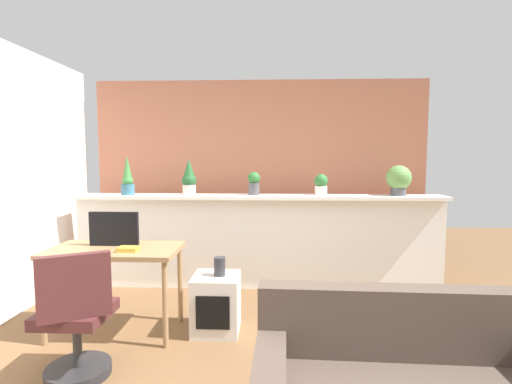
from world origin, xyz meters
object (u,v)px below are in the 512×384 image
Objects in this scene: potted_plant_2 at (254,183)px; desk at (115,257)px; office_chair at (76,325)px; potted_plant_1 at (189,178)px; potted_plant_4 at (399,179)px; tv_monitor at (114,229)px; potted_plant_0 at (128,179)px; potted_plant_3 at (321,184)px; book_on_desk at (128,249)px; side_cube_shelf at (216,304)px; vase_on_shelf at (220,266)px.

desk is at bearing -133.21° from potted_plant_2.
potted_plant_1 is at bearing 78.78° from office_chair.
potted_plant_4 reaches higher than desk.
tv_monitor is (-0.03, 0.08, 0.23)m from desk.
potted_plant_0 is at bearing -177.34° from potted_plant_2.
potted_plant_2 reaches higher than tv_monitor.
tv_monitor is (-2.81, -1.14, -0.38)m from potted_plant_4.
potted_plant_3 is 0.87m from potted_plant_4.
office_chair is at bearing -102.30° from book_on_desk.
potted_plant_1 is at bearing -175.95° from potted_plant_2.
potted_plant_1 reaches higher than potted_plant_4.
office_chair is (-0.37, -1.88, -0.90)m from potted_plant_1.
potted_plant_4 is (1.64, 0.00, 0.05)m from potted_plant_2.
potted_plant_2 is at bearing 53.47° from book_on_desk.
tv_monitor is at bearing 94.20° from office_chair.
tv_monitor reaches higher than side_cube_shelf.
tv_monitor reaches higher than vase_on_shelf.
tv_monitor is (-1.94, -1.14, -0.32)m from potted_plant_3.
office_chair is (0.06, -0.80, -0.51)m from tv_monitor.
tv_monitor is 0.30m from book_on_desk.
side_cube_shelf is (1.17, -1.10, -1.03)m from potted_plant_0.
potted_plant_0 is 1.33m from desk.
potted_plant_2 is (0.74, 0.05, -0.06)m from potted_plant_1.
potted_plant_0 reaches higher than potted_plant_2.
potted_plant_2 is 0.53× the size of side_cube_shelf.
potted_plant_4 is (0.87, -0.00, 0.06)m from potted_plant_3.
vase_on_shelf is at bearing -1.43° from tv_monitor.
side_cube_shelf is (0.46, -1.11, -1.04)m from potted_plant_1.
potted_plant_3 reaches higher than tv_monitor.
potted_plant_0 is 0.41× the size of desk.
side_cube_shelf is at bearing -148.61° from potted_plant_4.
tv_monitor is at bearing 112.69° from desk.
desk is at bearing -176.75° from side_cube_shelf.
potted_plant_0 is 1.91m from side_cube_shelf.
potted_plant_1 reaches higher than side_cube_shelf.
desk is 0.90m from vase_on_shelf.
potted_plant_1 is 0.46× the size of office_chair.
desk is 0.78m from office_chair.
potted_plant_0 is 0.71m from potted_plant_1.
book_on_desk is at bearing -153.14° from potted_plant_4.
potted_plant_2 is at bearing -179.66° from potted_plant_3.
potted_plant_0 is 3.09m from potted_plant_4.
office_chair is (0.03, -0.72, -0.28)m from desk.
potted_plant_4 reaches higher than book_on_desk.
potted_plant_1 is at bearing -177.83° from potted_plant_3.
vase_on_shelf reaches higher than side_cube_shelf.
book_on_desk is at bearing -44.55° from tv_monitor.
potted_plant_3 is at bearing 32.58° from desk.
potted_plant_2 is 1.63× the size of vase_on_shelf.
potted_plant_1 is (0.71, 0.01, 0.01)m from potted_plant_0.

